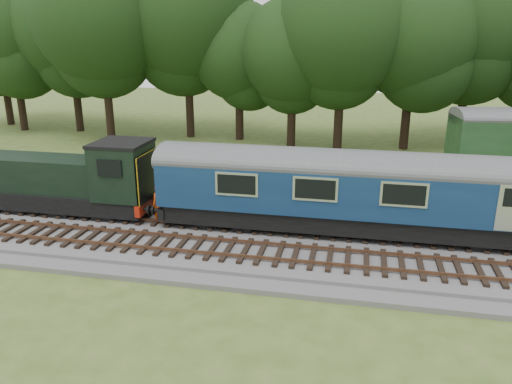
# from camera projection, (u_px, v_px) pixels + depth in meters

# --- Properties ---
(ground) EXTENTS (120.00, 120.00, 0.00)m
(ground) POSITION_uv_depth(u_px,v_px,m) (223.00, 242.00, 22.56)
(ground) COLOR #3E5820
(ground) RESTS_ON ground
(ballast) EXTENTS (70.00, 7.00, 0.35)m
(ballast) POSITION_uv_depth(u_px,v_px,m) (223.00, 238.00, 22.50)
(ballast) COLOR #4C4C4F
(ballast) RESTS_ON ground
(track_north) EXTENTS (67.20, 2.40, 0.21)m
(track_north) POSITION_uv_depth(u_px,v_px,m) (231.00, 222.00, 23.73)
(track_north) COLOR black
(track_north) RESTS_ON ballast
(track_south) EXTENTS (67.20, 2.40, 0.21)m
(track_south) POSITION_uv_depth(u_px,v_px,m) (213.00, 247.00, 20.94)
(track_south) COLOR black
(track_south) RESTS_ON ballast
(fence) EXTENTS (64.00, 0.12, 1.00)m
(fence) POSITION_uv_depth(u_px,v_px,m) (245.00, 209.00, 26.75)
(fence) COLOR #6B6054
(fence) RESTS_ON ground
(tree_line) EXTENTS (70.00, 8.00, 18.00)m
(tree_line) POSITION_uv_depth(u_px,v_px,m) (291.00, 142.00, 43.05)
(tree_line) COLOR black
(tree_line) RESTS_ON ground
(dmu_railcar) EXTENTS (18.05, 2.86, 3.88)m
(dmu_railcar) POSITION_uv_depth(u_px,v_px,m) (359.00, 186.00, 21.92)
(dmu_railcar) COLOR black
(dmu_railcar) RESTS_ON ground
(shunter_loco) EXTENTS (8.91, 2.60, 3.38)m
(shunter_loco) POSITION_uv_depth(u_px,v_px,m) (74.00, 181.00, 24.82)
(shunter_loco) COLOR black
(shunter_loco) RESTS_ON ground
(worker) EXTENTS (0.82, 0.79, 1.89)m
(worker) POSITION_uv_depth(u_px,v_px,m) (160.00, 204.00, 23.54)
(worker) COLOR #DC460B
(worker) RESTS_ON ballast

